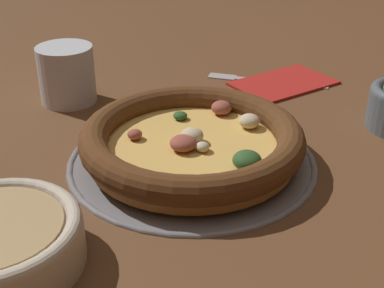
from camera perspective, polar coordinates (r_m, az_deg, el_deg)
name	(u,v)px	position (r m, az deg, el deg)	size (l,w,h in m)	color
ground_plane	(192,161)	(0.64, 0.00, -1.86)	(3.00, 3.00, 0.00)	brown
pizza_tray	(192,159)	(0.64, 0.00, -1.62)	(0.30, 0.30, 0.01)	gray
pizza	(193,141)	(0.63, 0.06, 0.35)	(0.26, 0.26, 0.04)	#A86B33
drinking_cup	(67,74)	(0.81, -13.22, 7.23)	(0.08, 0.08, 0.08)	silver
napkin	(286,82)	(0.87, 9.95, 6.50)	(0.18, 0.16, 0.01)	#B2231E
fork	(260,80)	(0.88, 7.24, 6.79)	(0.06, 0.19, 0.00)	#B7B7BC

